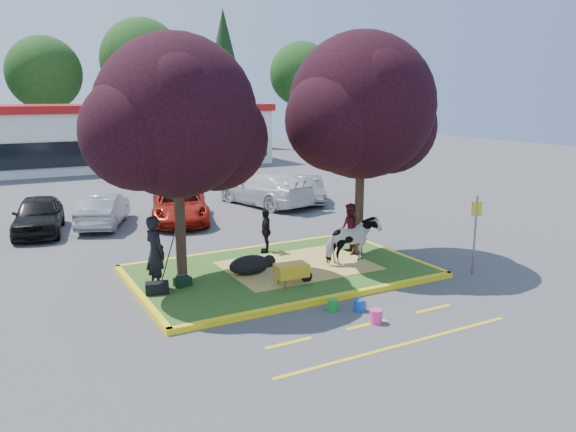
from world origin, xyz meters
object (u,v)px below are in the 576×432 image
car_silver (103,210)px  handler (155,252)px  car_black (38,215)px  calf (250,265)px  bucket_blue (359,305)px  cow (352,241)px  wheelbarrow (292,271)px  bucket_green (333,305)px  sign_post (475,227)px  bucket_pink (376,316)px

car_silver → handler: bearing=110.6°
handler → car_black: handler is taller
calf → bucket_blue: size_ratio=4.30×
cow → calf: size_ratio=1.37×
calf → car_black: car_black is taller
cow → wheelbarrow: bearing=105.4°
cow → calf: (-3.08, 0.58, -0.44)m
wheelbarrow → bucket_green: wheelbarrow is taller
handler → car_black: (-2.05, 8.56, -0.42)m
car_black → calf: bearing=-50.8°
bucket_green → bucket_blue: size_ratio=0.96×
calf → bucket_blue: 3.68m
cow → car_black: 12.05m
sign_post → bucket_blue: (-4.53, -0.73, -1.27)m
sign_post → bucket_blue: 4.76m
bucket_green → sign_post: bearing=4.7°
bucket_pink → bucket_blue: bucket_pink is taller
bucket_pink → bucket_blue: size_ratio=1.13×
bucket_pink → car_silver: car_silver is taller
bucket_green → bucket_pink: bucket_pink is taller
calf → car_black: 9.83m
bucket_green → car_silver: size_ratio=0.07×
calf → car_black: bearing=98.5°
sign_post → bucket_green: size_ratio=8.47×
calf → handler: bearing=158.3°
handler → bucket_blue: bearing=-146.3°
car_black → car_silver: bearing=11.9°
calf → sign_post: sign_post is taller
cow → handler: bearing=80.8°
bucket_green → bucket_pink: 1.19m
handler → bucket_blue: size_ratio=6.81×
cow → handler: (-5.71, 0.66, 0.26)m
calf → bucket_pink: bearing=-94.0°
sign_post → handler: bearing=173.3°
car_black → sign_post: bearing=-36.4°
calf → bucket_blue: (1.31, -3.43, -0.27)m
calf → car_silver: bearing=85.0°
car_black → bucket_blue: bearing=-52.9°
bucket_green → car_black: size_ratio=0.07×
handler → wheelbarrow: size_ratio=1.25×
bucket_green → calf: bearing=103.6°
bucket_pink → car_silver: bearing=105.3°
cow → bucket_pink: 4.15m
cow → bucket_pink: (-1.87, -3.63, -0.69)m
bucket_blue → car_silver: 12.67m
calf → wheelbarrow: 1.51m
handler → calf: bearing=-106.3°
bucket_pink → sign_post: bearing=18.1°
calf → wheelbarrow: wheelbarrow is taller
car_black → wheelbarrow: bearing=-51.6°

